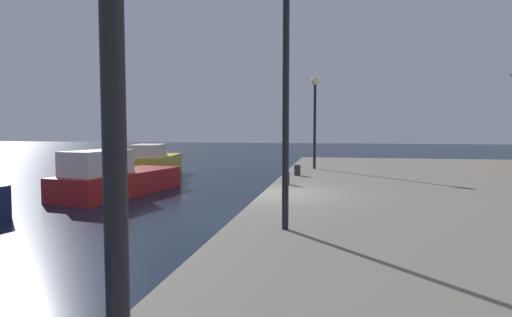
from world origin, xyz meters
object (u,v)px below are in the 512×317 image
Objects in this scene: lamp_post_far_end at (315,106)px; bollard_north at (286,178)px; lamp_post_mid_promenade at (286,58)px; motorboat_yellow at (153,164)px; motorboat_red at (115,178)px; bollard_center at (297,170)px.

lamp_post_far_end is 10.03× the size of bollard_north.
lamp_post_mid_promenade is at bearing -83.77° from bollard_north.
motorboat_yellow is 9.47m from lamp_post_far_end.
lamp_post_mid_promenade reaches higher than motorboat_red.
motorboat_yellow is at bearing 121.03° from lamp_post_mid_promenade.
lamp_post_far_end is 3.88m from bollard_center.
bollard_north is at bearing -96.68° from lamp_post_far_end.
motorboat_red is 1.16× the size of motorboat_yellow.
bollard_north is (7.99, -8.13, 0.31)m from motorboat_yellow.
motorboat_yellow is 11.40m from bollard_north.
lamp_post_mid_promenade reaches higher than lamp_post_far_end.
motorboat_yellow is 13.00× the size of bollard_north.
bollard_center is 2.65m from bollard_north.
bollard_center is at bearing 93.50° from lamp_post_mid_promenade.
lamp_post_far_end is at bearing 79.98° from bollard_center.
bollard_center is 1.00× the size of bollard_north.
motorboat_red is 1.34× the size of lamp_post_mid_promenade.
lamp_post_far_end is at bearing 27.24° from motorboat_red.
bollard_north is (-0.69, 6.30, -2.86)m from lamp_post_mid_promenade.
motorboat_red reaches higher than bollard_center.
lamp_post_far_end is (8.64, -2.61, 2.88)m from motorboat_yellow.
lamp_post_far_end is (-0.04, 11.82, -0.29)m from lamp_post_mid_promenade.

